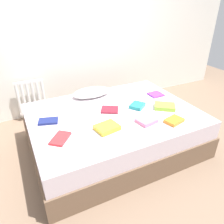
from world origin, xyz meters
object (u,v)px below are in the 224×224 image
(textbook_pink, at_px, (146,121))
(pillow, at_px, (91,92))
(textbook_yellow, at_px, (107,127))
(textbook_maroon, at_px, (110,110))
(textbook_purple, at_px, (156,94))
(textbook_white, at_px, (80,115))
(textbook_lime, at_px, (165,106))
(textbook_navy, at_px, (48,121))
(radiator, at_px, (31,97))
(textbook_red, at_px, (60,138))
(textbook_orange, at_px, (174,121))
(textbook_teal, at_px, (137,106))
(bed, at_px, (114,130))

(textbook_pink, bearing_deg, pillow, 96.81)
(textbook_yellow, bearing_deg, textbook_pink, -17.00)
(textbook_maroon, bearing_deg, textbook_yellow, -89.93)
(textbook_purple, relative_size, textbook_yellow, 0.78)
(textbook_white, xyz_separation_m, textbook_yellow, (0.16, -0.40, 0.01))
(textbook_purple, height_order, textbook_lime, textbook_lime)
(textbook_navy, xyz_separation_m, textbook_lime, (1.37, -0.30, 0.01))
(textbook_navy, bearing_deg, radiator, 109.76)
(textbook_red, height_order, textbook_lime, textbook_lime)
(textbook_maroon, xyz_separation_m, textbook_orange, (0.52, -0.56, 0.01))
(textbook_teal, bearing_deg, textbook_orange, -105.27)
(textbook_white, height_order, textbook_red, textbook_white)
(textbook_white, xyz_separation_m, textbook_red, (-0.33, -0.36, -0.00))
(textbook_white, height_order, textbook_yellow, textbook_yellow)
(textbook_navy, height_order, textbook_lime, textbook_lime)
(pillow, relative_size, textbook_maroon, 2.58)
(pillow, xyz_separation_m, textbook_red, (-0.65, -0.82, -0.04))
(pillow, relative_size, textbook_navy, 2.51)
(textbook_red, xyz_separation_m, textbook_teal, (1.04, 0.25, 0.01))
(textbook_pink, bearing_deg, textbook_red, 163.18)
(textbook_lime, bearing_deg, textbook_teal, -173.68)
(textbook_white, relative_size, textbook_lime, 0.86)
(textbook_pink, relative_size, textbook_teal, 1.10)
(textbook_pink, distance_m, textbook_yellow, 0.46)
(textbook_yellow, distance_m, textbook_teal, 0.63)
(pillow, height_order, textbook_red, pillow)
(textbook_yellow, bearing_deg, bed, 42.75)
(textbook_pink, bearing_deg, textbook_orange, -36.75)
(textbook_pink, height_order, textbook_lime, textbook_lime)
(textbook_purple, bearing_deg, textbook_maroon, -172.27)
(textbook_teal, bearing_deg, bed, 142.91)
(bed, relative_size, textbook_yellow, 8.59)
(textbook_white, height_order, textbook_navy, textbook_white)
(textbook_purple, distance_m, textbook_orange, 0.73)
(textbook_maroon, distance_m, textbook_red, 0.77)
(textbook_orange, bearing_deg, textbook_pink, 140.09)
(bed, relative_size, textbook_teal, 10.97)
(bed, distance_m, textbook_yellow, 0.47)
(textbook_lime, xyz_separation_m, textbook_orange, (-0.12, -0.31, -0.00))
(textbook_lime, bearing_deg, textbook_red, -140.18)
(textbook_navy, bearing_deg, pillow, 49.55)
(textbook_pink, bearing_deg, textbook_maroon, 109.23)
(radiator, height_order, pillow, radiator)
(textbook_navy, distance_m, textbook_orange, 1.40)
(pillow, relative_size, textbook_yellow, 2.26)
(textbook_yellow, relative_size, textbook_orange, 1.16)
(pillow, distance_m, textbook_pink, 0.97)
(radiator, distance_m, textbook_navy, 1.09)
(textbook_purple, bearing_deg, textbook_navy, -178.62)
(textbook_red, xyz_separation_m, textbook_orange, (1.22, -0.24, 0.01))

